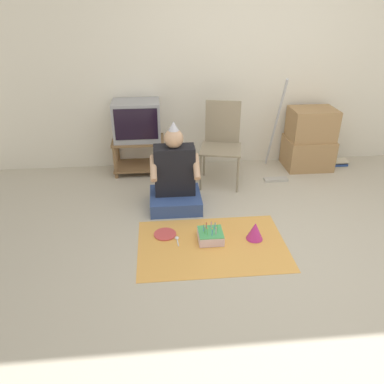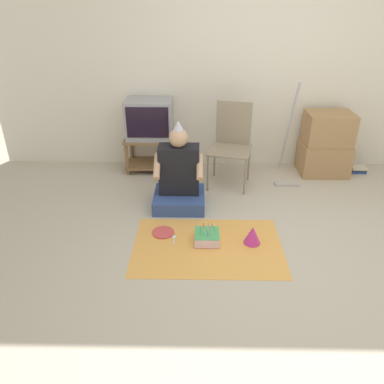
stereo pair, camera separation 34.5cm
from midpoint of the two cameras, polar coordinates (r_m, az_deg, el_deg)
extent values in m
plane|color=#BCB29E|center=(3.26, 11.30, -9.80)|extent=(16.00, 16.00, 0.00)
cube|color=silver|center=(4.69, 5.59, 19.32)|extent=(6.40, 0.06, 2.55)
cube|color=olive|center=(4.61, -10.35, 7.71)|extent=(0.62, 0.41, 0.03)
cube|color=olive|center=(4.74, -10.01, 3.95)|extent=(0.62, 0.41, 0.02)
cylinder|color=olive|center=(4.56, -13.76, 4.44)|extent=(0.04, 0.04, 0.42)
cylinder|color=olive|center=(4.51, -6.76, 4.80)|extent=(0.04, 0.04, 0.42)
cylinder|color=olive|center=(4.88, -13.28, 6.05)|extent=(0.04, 0.04, 0.42)
cylinder|color=olive|center=(4.83, -6.72, 6.40)|extent=(0.04, 0.04, 0.42)
cube|color=#99999E|center=(4.54, -10.61, 10.62)|extent=(0.55, 0.39, 0.46)
cube|color=black|center=(4.35, -10.81, 10.03)|extent=(0.49, 0.01, 0.36)
cube|color=gray|center=(4.22, 2.08, 6.52)|extent=(0.54, 0.52, 0.02)
cube|color=gray|center=(4.33, 2.40, 10.55)|extent=(0.39, 0.11, 0.49)
cylinder|color=gray|center=(4.14, -1.06, 2.90)|extent=(0.02, 0.02, 0.43)
cylinder|color=gray|center=(4.11, 4.62, 2.58)|extent=(0.02, 0.02, 0.43)
cylinder|color=gray|center=(4.50, -0.34, 5.01)|extent=(0.02, 0.02, 0.43)
cylinder|color=gray|center=(4.47, 4.90, 4.74)|extent=(0.02, 0.02, 0.43)
cube|color=#A87F51|center=(4.93, 15.29, 5.76)|extent=(0.57, 0.46, 0.38)
cube|color=#A87F51|center=(4.81, 15.85, 9.92)|extent=(0.53, 0.41, 0.38)
cube|color=#B2ADA3|center=(4.52, 10.55, 1.84)|extent=(0.28, 0.09, 0.03)
cylinder|color=#B7B7BC|center=(4.51, 10.45, 9.89)|extent=(0.03, 0.49, 1.16)
cube|color=#284793|center=(5.18, 19.74, 4.02)|extent=(0.19, 0.13, 0.02)
cube|color=#333338|center=(5.17, 19.84, 4.25)|extent=(0.19, 0.11, 0.02)
cube|color=beige|center=(5.16, 19.94, 4.48)|extent=(0.18, 0.14, 0.02)
cube|color=#334C8C|center=(3.90, -5.07, -1.33)|extent=(0.52, 0.49, 0.14)
cube|color=black|center=(3.79, -5.29, 3.28)|extent=(0.41, 0.22, 0.50)
sphere|color=tan|center=(3.67, -5.52, 8.07)|extent=(0.19, 0.19, 0.19)
cone|color=silver|center=(3.63, -5.61, 9.94)|extent=(0.10, 0.10, 0.09)
cylinder|color=tan|center=(3.67, -8.61, 3.55)|extent=(0.06, 0.26, 0.21)
cylinder|color=tan|center=(3.66, -2.03, 3.85)|extent=(0.06, 0.26, 0.21)
cube|color=#EFA84C|center=(3.33, 0.09, -8.16)|extent=(1.31, 0.88, 0.01)
cube|color=silver|center=(3.36, -0.11, -6.85)|extent=(0.22, 0.22, 0.08)
cube|color=#4CB266|center=(3.34, -0.11, -6.21)|extent=(0.22, 0.22, 0.01)
cylinder|color=#66C666|center=(3.33, 0.93, -5.67)|extent=(0.01, 0.01, 0.07)
sphere|color=#FFCC4C|center=(3.30, 0.94, -5.05)|extent=(0.01, 0.01, 0.01)
cylinder|color=#4C7FE5|center=(3.36, 0.58, -5.31)|extent=(0.01, 0.01, 0.07)
sphere|color=#FFCC4C|center=(3.33, 0.59, -4.70)|extent=(0.01, 0.01, 0.01)
cylinder|color=#E58CCC|center=(3.37, 0.01, -5.17)|extent=(0.01, 0.01, 0.07)
sphere|color=#FFCC4C|center=(3.35, 0.01, -4.56)|extent=(0.01, 0.01, 0.01)
cylinder|color=#EA4C4C|center=(3.36, -0.74, -5.28)|extent=(0.01, 0.01, 0.07)
sphere|color=#FFCC4C|center=(3.34, -0.74, -4.67)|extent=(0.01, 0.01, 0.01)
cylinder|color=#4C7FE5|center=(3.33, -1.15, -5.67)|extent=(0.01, 0.01, 0.07)
sphere|color=#FFCC4C|center=(3.30, -1.16, -5.05)|extent=(0.01, 0.01, 0.01)
cylinder|color=#66C666|center=(3.30, -1.04, -6.01)|extent=(0.01, 0.01, 0.07)
sphere|color=#FFCC4C|center=(3.27, -1.05, -5.39)|extent=(0.01, 0.01, 0.01)
cylinder|color=#66C666|center=(3.28, -0.64, -6.25)|extent=(0.01, 0.01, 0.07)
sphere|color=#FFCC4C|center=(3.25, -0.64, -5.62)|extent=(0.01, 0.01, 0.01)
cylinder|color=#4C7FE5|center=(3.27, 0.06, -6.32)|extent=(0.01, 0.01, 0.07)
sphere|color=#FFCC4C|center=(3.25, 0.06, -5.69)|extent=(0.01, 0.01, 0.01)
cylinder|color=#E58CCC|center=(3.29, 0.68, -6.13)|extent=(0.01, 0.01, 0.07)
sphere|color=#FFCC4C|center=(3.26, 0.68, -5.51)|extent=(0.01, 0.01, 0.01)
cone|color=#CC338C|center=(3.38, 6.71, -6.00)|extent=(0.15, 0.15, 0.16)
cylinder|color=#D84C4C|center=(3.48, -6.99, -6.47)|extent=(0.21, 0.21, 0.01)
ellipsoid|color=white|center=(3.42, -5.24, -7.07)|extent=(0.04, 0.05, 0.01)
cube|color=white|center=(3.36, -5.14, -7.79)|extent=(0.02, 0.10, 0.01)
camera|label=1|loc=(0.17, -92.86, -1.51)|focal=35.00mm
camera|label=2|loc=(0.17, 87.14, 1.51)|focal=35.00mm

